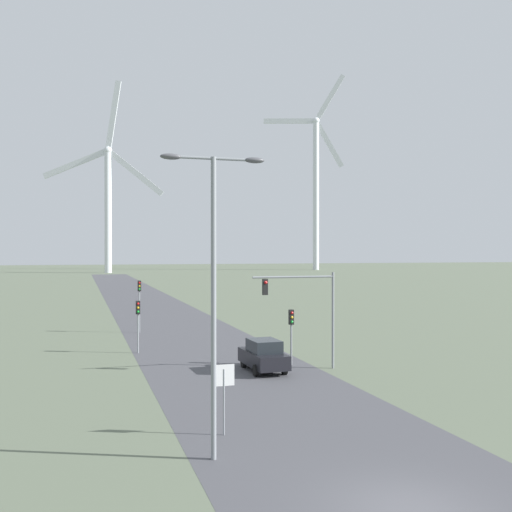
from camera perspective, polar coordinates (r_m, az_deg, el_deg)
ground_plane at (r=17.78m, az=14.43°, el=-22.31°), size 600.00×600.00×0.00m
road_surface at (r=63.01m, az=-8.75°, el=-5.81°), size 10.00×240.00×0.01m
streetlamp at (r=19.74m, az=-4.07°, el=-1.19°), size 3.51×0.32×10.03m
stop_sign_near at (r=22.88m, az=-3.08°, el=-12.23°), size 0.81×0.07×2.65m
traffic_light_post_near_left at (r=41.30m, az=-11.18°, el=-5.51°), size 0.28×0.34×3.52m
traffic_light_post_near_right at (r=36.39m, az=3.38°, el=-6.51°), size 0.28×0.34×3.34m
traffic_light_post_mid_left at (r=51.52m, az=-11.05°, el=-3.63°), size 0.28×0.33×4.39m
traffic_light_mast_overhead at (r=34.76m, az=4.65°, el=-4.15°), size 4.98×0.35×5.65m
car_approaching at (r=34.67m, az=0.73°, el=-9.44°), size 1.98×4.18×1.83m
wind_turbine_left at (r=196.23m, az=-13.91°, el=5.74°), size 36.86×13.44×60.90m
wind_turbine_center at (r=223.26m, az=5.73°, el=7.19°), size 28.14×11.26×71.91m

